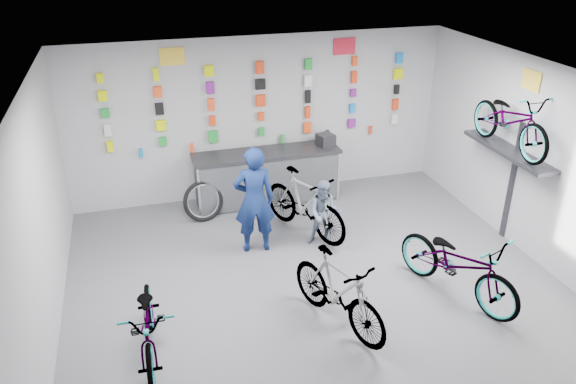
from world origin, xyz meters
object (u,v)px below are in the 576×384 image
object	(u,v)px
counter	(267,178)
bike_left	(149,325)
customer	(325,213)
bike_center	(338,291)
bike_right	(458,264)
clerk	(254,200)
bike_service	(305,203)

from	to	relation	value
counter	bike_left	size ratio (longest dim) A/B	1.55
counter	customer	xyz separation A→B (m)	(0.51, -1.75, 0.07)
bike_center	bike_right	size ratio (longest dim) A/B	0.87
bike_right	customer	xyz separation A→B (m)	(-1.30, 1.84, 0.04)
bike_left	clerk	world-z (taller)	clerk
bike_service	customer	xyz separation A→B (m)	(0.20, -0.43, 0.00)
bike_left	bike_center	size ratio (longest dim) A/B	1.01
counter	bike_center	xyz separation A→B (m)	(-0.01, -3.74, 0.03)
bike_center	counter	bearing A→B (deg)	68.79
clerk	customer	xyz separation A→B (m)	(1.11, -0.14, -0.32)
bike_center	clerk	xyz separation A→B (m)	(-0.60, 2.13, 0.36)
counter	bike_service	world-z (taller)	bike_service
bike_service	bike_left	bearing A→B (deg)	-166.03
bike_center	bike_right	bearing A→B (deg)	-16.61
bike_center	bike_service	world-z (taller)	bike_service
counter	clerk	world-z (taller)	clerk
bike_center	bike_service	bearing A→B (deg)	61.38
counter	bike_service	xyz separation A→B (m)	(0.31, -1.32, 0.07)
counter	bike_service	bearing A→B (deg)	-76.71
bike_right	customer	world-z (taller)	customer
bike_left	bike_right	bearing A→B (deg)	3.14
counter	customer	distance (m)	1.82
counter	bike_left	xyz separation A→B (m)	(-2.37, -3.67, -0.03)
bike_service	clerk	size ratio (longest dim) A/B	1.05
bike_center	customer	bearing A→B (deg)	54.37
bike_right	clerk	size ratio (longest dim) A/B	1.13
bike_service	clerk	xyz separation A→B (m)	(-0.92, -0.29, 0.32)
clerk	customer	distance (m)	1.17
customer	clerk	bearing A→B (deg)	-166.74
bike_service	clerk	distance (m)	1.01
bike_left	customer	bearing A→B (deg)	35.81
bike_right	bike_left	bearing A→B (deg)	159.52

